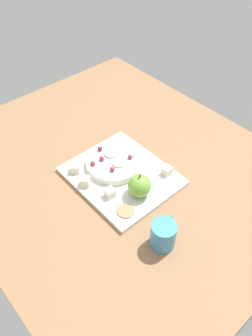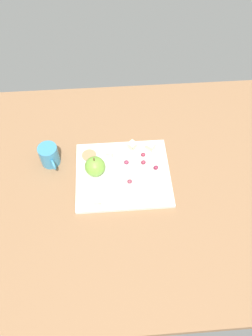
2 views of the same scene
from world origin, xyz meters
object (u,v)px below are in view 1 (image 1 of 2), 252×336
Objects in this scene: serving_dish at (115,163)px; cheese_cube_0 at (110,193)px; grape_0 at (93,163)px; platter at (121,176)px; grape_3 at (112,169)px; grape_2 at (102,159)px; grape_1 at (130,157)px; apple_slice_0 at (111,153)px; apple_slice_1 at (120,162)px; grape_4 at (100,149)px; cheese_cube_3 at (85,181)px; cracker_0 at (126,211)px; apple_whole at (140,186)px; cheese_cube_2 at (75,168)px; cup at (163,235)px; cheese_cube_1 at (167,170)px.

cheese_cube_0 is at bearing -47.00° from serving_dish.
platter is at bearing 35.63° from grape_0.
grape_2 is at bearing 175.60° from grape_3.
grape_1 reaches higher than apple_slice_0.
grape_4 is at bearing -173.91° from apple_slice_1.
cheese_cube_3 is 0.59× the size of apple_slice_0.
cheese_cube_0 is at bearing -29.48° from grape_4.
grape_1 is 0.36× the size of apple_slice_0.
cracker_0 is at bearing -30.80° from serving_dish.
apple_whole is 16.77cm from grape_2.
grape_1 is (2.30, 16.39, 1.67)cm from cheese_cube_3.
grape_0 is 1.00× the size of grape_1.
grape_2 reaches higher than cheese_cube_2.
apple_slice_0 is (-3.27, 1.20, 1.45)cm from serving_dish.
serving_dish is 10.83× the size of grape_2.
cup reaches higher than apple_slice_1.
cheese_cube_0 is at bearing -178.20° from cup.
grape_0 is (-19.29, 3.23, 2.80)cm from cracker_0.
apple_whole is 2.58× the size of cheese_cube_1.
grape_3 reaches higher than serving_dish.
cheese_cube_2 is at bearing -87.60° from grape_4.
cheese_cube_3 is at bearing -71.09° from grape_2.
cheese_cube_3 is 0.29× the size of cup.
serving_dish is 3.90× the size of apple_slice_0.
grape_1 is at bearing 28.47° from apple_slice_0.
grape_2 reaches higher than apple_slice_1.
cheese_cube_0 and cheese_cube_1 have the same top height.
platter is 3.40× the size of cup.
cheese_cube_1 is at bearing 75.91° from cheese_cube_0.
serving_dish is 12.85cm from cheese_cube_2.
serving_dish is 18.85cm from cracker_0.
cheese_cube_3 is (-4.18, -11.02, 2.04)cm from platter.
cheese_cube_0 and cheese_cube_3 have the same top height.
cheese_cube_2 is (-20.02, -21.10, 0.00)cm from cheese_cube_1.
apple_whole is at bearing -8.89° from serving_dish.
cracker_0 reaches higher than platter.
apple_slice_1 reaches higher than cheese_cube_1.
grape_4 is (-0.44, 10.59, 1.72)cm from cheese_cube_2.
apple_whole is 16.99cm from cheese_cube_3.
cheese_cube_1 reaches higher than platter.
grape_4 is at bearing 121.69° from cheese_cube_3.
cup reaches higher than cheese_cube_0.
platter is 1.79× the size of serving_dish.
cheese_cube_2 is at bearing -173.37° from cheese_cube_0.
grape_3 reaches higher than cheese_cube_0.
apple_slice_0 is (-11.99, 10.54, 1.24)cm from cheese_cube_0.
platter is 6.25× the size of cracker_0.
cheese_cube_3 is at bearing -97.97° from grape_1.
cheese_cube_2 is 36.53cm from cup.
cheese_cube_0 is at bearing 177.70° from cracker_0.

